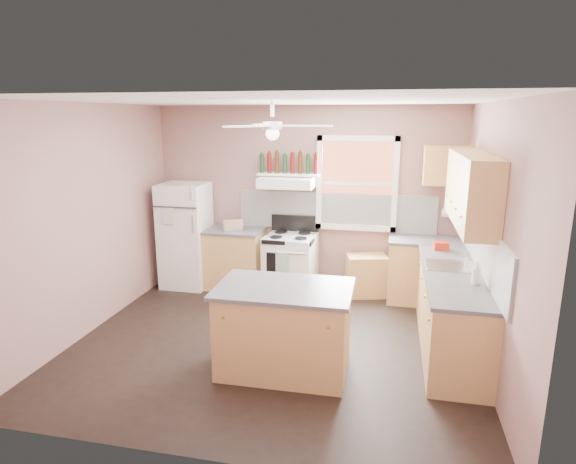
% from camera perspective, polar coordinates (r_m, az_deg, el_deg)
% --- Properties ---
extents(floor, '(4.50, 4.50, 0.00)m').
position_cam_1_polar(floor, '(5.70, -1.66, -12.96)').
color(floor, black).
rests_on(floor, ground).
extents(ceiling, '(4.50, 4.50, 0.00)m').
position_cam_1_polar(ceiling, '(5.10, -1.88, 15.29)').
color(ceiling, white).
rests_on(ceiling, ground).
extents(wall_back, '(4.50, 0.05, 2.70)m').
position_cam_1_polar(wall_back, '(7.18, 2.13, 4.01)').
color(wall_back, '#88625B').
rests_on(wall_back, ground).
extents(wall_right, '(0.05, 4.00, 2.70)m').
position_cam_1_polar(wall_right, '(5.20, 23.39, -0.89)').
color(wall_right, '#88625B').
rests_on(wall_right, ground).
extents(wall_left, '(0.05, 4.00, 2.70)m').
position_cam_1_polar(wall_left, '(6.18, -22.70, 1.36)').
color(wall_left, '#88625B').
rests_on(wall_left, ground).
extents(backsplash_back, '(2.90, 0.03, 0.55)m').
position_cam_1_polar(backsplash_back, '(7.11, 5.63, 2.42)').
color(backsplash_back, white).
rests_on(backsplash_back, wall_back).
extents(backsplash_right, '(0.03, 2.60, 0.55)m').
position_cam_1_polar(backsplash_right, '(5.52, 22.24, -1.86)').
color(backsplash_right, white).
rests_on(backsplash_right, wall_right).
extents(window_view, '(1.00, 0.02, 1.20)m').
position_cam_1_polar(window_view, '(7.01, 8.16, 5.71)').
color(window_view, brown).
rests_on(window_view, wall_back).
extents(window_frame, '(1.16, 0.07, 1.36)m').
position_cam_1_polar(window_frame, '(6.98, 8.14, 5.68)').
color(window_frame, white).
rests_on(window_frame, wall_back).
extents(refrigerator, '(0.67, 0.65, 1.57)m').
position_cam_1_polar(refrigerator, '(7.44, -12.03, -0.39)').
color(refrigerator, white).
rests_on(refrigerator, floor).
extents(base_cabinet_left, '(0.90, 0.60, 0.86)m').
position_cam_1_polar(base_cabinet_left, '(7.34, -6.57, -3.24)').
color(base_cabinet_left, tan).
rests_on(base_cabinet_left, floor).
extents(counter_left, '(0.92, 0.62, 0.04)m').
position_cam_1_polar(counter_left, '(7.23, -6.67, 0.18)').
color(counter_left, '#49494C').
rests_on(counter_left, base_cabinet_left).
extents(toaster, '(0.32, 0.26, 0.18)m').
position_cam_1_polar(toaster, '(7.13, -6.53, 0.90)').
color(toaster, silver).
rests_on(toaster, counter_left).
extents(stove, '(0.74, 0.69, 0.86)m').
position_cam_1_polar(stove, '(7.07, 0.31, -3.83)').
color(stove, white).
rests_on(stove, floor).
extents(range_hood, '(0.78, 0.50, 0.14)m').
position_cam_1_polar(range_hood, '(6.92, -0.14, 5.91)').
color(range_hood, white).
rests_on(range_hood, wall_back).
extents(bottle_shelf, '(0.90, 0.26, 0.03)m').
position_cam_1_polar(bottle_shelf, '(7.02, 0.07, 6.84)').
color(bottle_shelf, white).
rests_on(bottle_shelf, range_hood).
extents(cart, '(0.63, 0.50, 0.56)m').
position_cam_1_polar(cart, '(7.08, 9.28, -5.27)').
color(cart, tan).
rests_on(cart, floor).
extents(base_cabinet_corner, '(1.00, 0.60, 0.86)m').
position_cam_1_polar(base_cabinet_corner, '(7.00, 15.88, -4.55)').
color(base_cabinet_corner, tan).
rests_on(base_cabinet_corner, floor).
extents(base_cabinet_right, '(0.60, 2.20, 0.86)m').
position_cam_1_polar(base_cabinet_right, '(5.71, 18.72, -8.96)').
color(base_cabinet_right, tan).
rests_on(base_cabinet_right, floor).
extents(counter_corner, '(1.02, 0.62, 0.04)m').
position_cam_1_polar(counter_corner, '(6.87, 16.12, -0.98)').
color(counter_corner, '#49494C').
rests_on(counter_corner, base_cabinet_corner).
extents(counter_right, '(0.62, 2.22, 0.04)m').
position_cam_1_polar(counter_right, '(5.55, 18.97, -4.66)').
color(counter_right, '#49494C').
rests_on(counter_right, base_cabinet_right).
extents(sink, '(0.55, 0.45, 0.03)m').
position_cam_1_polar(sink, '(5.74, 18.76, -3.90)').
color(sink, silver).
rests_on(sink, counter_right).
extents(faucet, '(0.03, 0.03, 0.14)m').
position_cam_1_polar(faucet, '(5.74, 20.40, -3.25)').
color(faucet, silver).
rests_on(faucet, sink).
extents(upper_cabinet_right, '(0.33, 1.80, 0.76)m').
position_cam_1_polar(upper_cabinet_right, '(5.57, 20.89, 4.77)').
color(upper_cabinet_right, tan).
rests_on(upper_cabinet_right, wall_right).
extents(upper_cabinet_corner, '(0.60, 0.33, 0.52)m').
position_cam_1_polar(upper_cabinet_corner, '(6.84, 18.30, 7.50)').
color(upper_cabinet_corner, tan).
rests_on(upper_cabinet_corner, wall_back).
extents(paper_towel, '(0.26, 0.12, 0.12)m').
position_cam_1_polar(paper_towel, '(6.98, 18.86, 2.16)').
color(paper_towel, white).
rests_on(paper_towel, wall_back).
extents(island, '(1.28, 0.82, 0.86)m').
position_cam_1_polar(island, '(4.98, -0.45, -11.60)').
color(island, tan).
rests_on(island, floor).
extents(island_top, '(1.36, 0.89, 0.04)m').
position_cam_1_polar(island_top, '(4.80, -0.46, -6.74)').
color(island_top, '#49494C').
rests_on(island_top, island).
extents(ceiling_fan_hub, '(0.20, 0.20, 0.08)m').
position_cam_1_polar(ceiling_fan_hub, '(5.10, -1.85, 12.48)').
color(ceiling_fan_hub, white).
rests_on(ceiling_fan_hub, ceiling).
extents(soap_bottle, '(0.10, 0.10, 0.23)m').
position_cam_1_polar(soap_bottle, '(5.19, 21.45, -4.57)').
color(soap_bottle, silver).
rests_on(soap_bottle, counter_right).
extents(red_caddy, '(0.19, 0.14, 0.10)m').
position_cam_1_polar(red_caddy, '(6.37, 17.68, -1.59)').
color(red_caddy, '#B6240F').
rests_on(red_caddy, counter_right).
extents(wine_bottles, '(0.86, 0.06, 0.31)m').
position_cam_1_polar(wine_bottles, '(7.00, 0.08, 8.14)').
color(wine_bottles, '#143819').
rests_on(wine_bottles, bottle_shelf).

